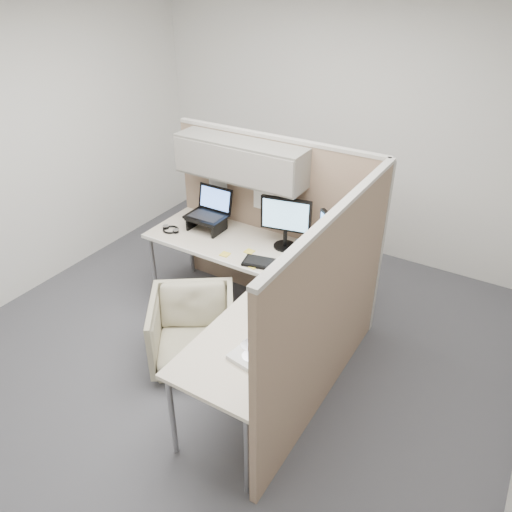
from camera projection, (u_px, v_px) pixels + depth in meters
The scene contains 19 objects.
ground at pixel (231, 350), 4.31m from camera, with size 4.50×4.50×0.00m, color #434349.
partition_back at pixel (259, 194), 4.45m from camera, with size 2.00×0.36×1.63m.
partition_right at pixel (331, 311), 3.44m from camera, with size 0.07×2.03×1.63m.
desk at pixel (251, 281), 3.99m from camera, with size 2.00×1.98×0.73m.
office_chair at pixel (193, 328), 4.04m from camera, with size 0.66×0.62×0.68m, color #B9AC93.
monitor_left at pixel (286, 219), 4.23m from camera, with size 0.44×0.20×0.47m.
monitor_right at pixel (333, 242), 3.90m from camera, with size 0.36×0.31×0.47m.
laptop_station at pixel (208, 214), 4.60m from camera, with size 0.36×0.31×0.38m.
keyboard at pixel (273, 265), 4.10m from camera, with size 0.50×0.17×0.02m, color black.
mouse at pixel (308, 281), 3.89m from camera, with size 0.10×0.06×0.03m, color black.
travel_mug at pixel (300, 249), 4.18m from camera, with size 0.08×0.08×0.17m.
soda_can_green at pixel (329, 282), 3.80m from camera, with size 0.07×0.07×0.12m, color #268C1E.
soda_can_silver at pixel (323, 266), 3.99m from camera, with size 0.07×0.07×0.12m, color #B21E1E.
sticky_note_a at pixel (225, 254), 4.26m from camera, with size 0.08×0.08×0.01m, color yellow.
sticky_note_b at pixel (253, 266), 4.10m from camera, with size 0.08×0.08×0.01m, color yellow.
sticky_note_d at pixel (249, 252), 4.30m from camera, with size 0.08×0.08×0.01m, color yellow.
headphones at pixel (171, 229), 4.63m from camera, with size 0.19×0.16×0.03m.
paper_stack at pixel (251, 353), 3.18m from camera, with size 0.24×0.29×0.03m.
desk_clock at pixel (290, 317), 3.47m from camera, with size 0.07×0.08×0.08m.
Camera 1 is at (1.88, -2.68, 2.93)m, focal length 35.00 mm.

